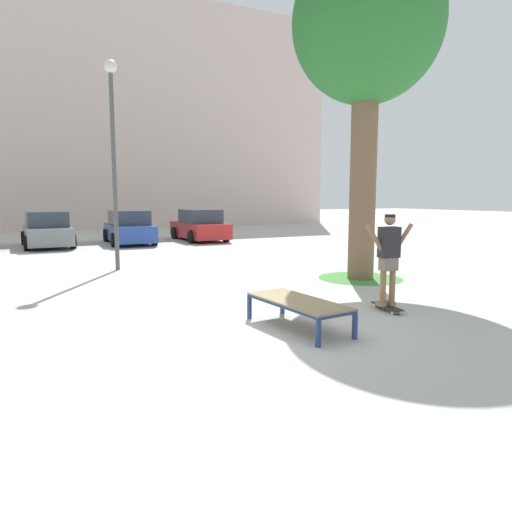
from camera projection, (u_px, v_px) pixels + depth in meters
name	position (u px, v px, depth m)	size (l,w,h in m)	color
ground_plane	(250.00, 325.00, 7.69)	(120.00, 120.00, 0.00)	#B7B5AD
building_facade	(72.00, 110.00, 31.12)	(37.23, 4.00, 15.69)	beige
skate_box	(298.00, 303.00, 7.47)	(0.94, 1.97, 0.46)	navy
skateboard	(387.00, 307.00, 8.67)	(0.31, 0.82, 0.09)	black
skater	(389.00, 253.00, 8.54)	(1.00, 0.32, 1.69)	#8E6647
tree_near_right	(367.00, 29.00, 11.36)	(3.67, 3.67, 8.22)	brown
grass_patch_near_right	(360.00, 278.00, 12.13)	(2.15, 2.15, 0.01)	#47893D
car_grey	(47.00, 230.00, 19.76)	(2.01, 4.25, 1.50)	slate
car_blue	(129.00, 228.00, 21.14)	(2.04, 4.26, 1.50)	#28479E
car_red	(200.00, 226.00, 22.71)	(1.93, 4.21, 1.50)	red
light_post	(113.00, 135.00, 13.05)	(0.36, 0.36, 5.83)	#4C4C51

